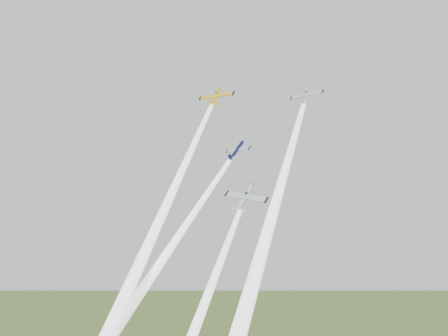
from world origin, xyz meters
TOP-DOWN VIEW (x-y plane):
  - plane_yellow at (-7.32, 6.48)m, footprint 8.67×6.51m
  - smoke_trail_yellow at (-6.99, -20.19)m, footprint 3.30×51.20m
  - plane_navy at (-1.21, 3.48)m, footprint 8.22×7.24m
  - smoke_trail_navy at (-10.02, -18.47)m, footprint 19.27×42.86m
  - plane_silver_right at (15.05, -1.46)m, footprint 7.03×5.13m
  - smoke_trail_silver_right at (14.70, -24.97)m, footprint 3.35×44.89m
  - plane_silver_low at (6.24, -11.41)m, footprint 9.52×6.64m

SIDE VIEW (x-z plane):
  - smoke_trail_navy at x=-10.02m, z-range 43.97..95.45m
  - smoke_trail_silver_right at x=14.70m, z-range 52.92..104.12m
  - smoke_trail_yellow at x=-6.99m, z-range 49.82..108.30m
  - plane_silver_low at x=6.24m, z-range 81.47..89.80m
  - plane_navy at x=-1.21m, z-range 94.08..99.92m
  - plane_silver_right at x=15.05m, z-range 102.55..108.78m
  - plane_yellow at x=-7.32m, z-range 106.13..113.56m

